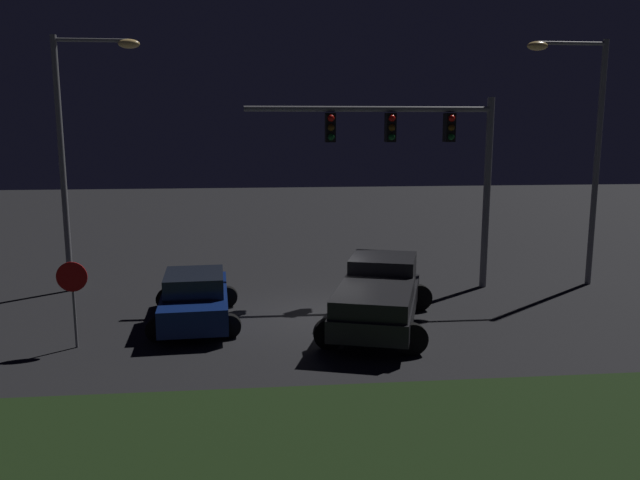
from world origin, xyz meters
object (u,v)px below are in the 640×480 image
Objects in this scene: traffic_signal_gantry at (418,146)px; street_lamp_right at (583,134)px; street_lamp_left at (78,134)px; stop_sign at (73,288)px; car_sedan at (195,298)px; pickup_truck at (379,292)px.

street_lamp_right is at bearing 0.29° from traffic_signal_gantry.
street_lamp_left is 3.78× the size of stop_sign.
car_sedan is 8.90m from traffic_signal_gantry.
street_lamp_right is 3.77× the size of stop_sign.
pickup_truck is 11.26m from street_lamp_left.
car_sedan is at bearing -45.53° from street_lamp_left.
street_lamp_right is (7.80, 4.04, 4.29)m from pickup_truck.
stop_sign is (-7.97, -0.98, 0.56)m from pickup_truck.
street_lamp_left is at bearing 78.92° from pickup_truck.
street_lamp_right reaches higher than traffic_signal_gantry.
street_lamp_left is at bearing 177.08° from street_lamp_right.
stop_sign is at bearing -78.44° from street_lamp_left.
pickup_truck is 0.68× the size of street_lamp_left.
pickup_truck is at bearing -28.13° from street_lamp_left.
pickup_truck is 5.22m from car_sedan.
stop_sign is at bearing 114.03° from pickup_truck.
street_lamp_right is 16.96m from stop_sign.
pickup_truck is 5.95m from traffic_signal_gantry.
street_lamp_right reaches higher than stop_sign.
street_lamp_right is at bearing -2.92° from street_lamp_left.
street_lamp_right is (16.97, -0.87, -0.00)m from street_lamp_left.
stop_sign reaches higher than pickup_truck.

